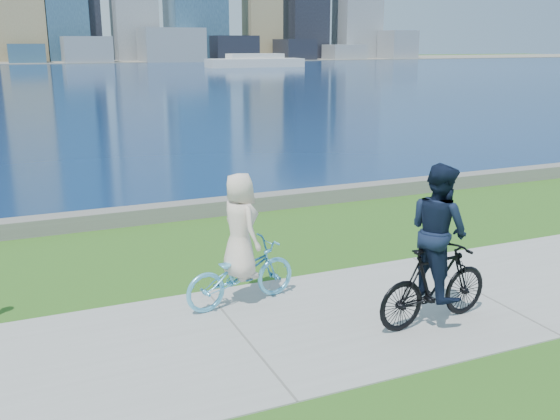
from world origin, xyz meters
The scene contains 8 objects.
ground centered at (0.00, 0.00, 0.00)m, with size 320.00×320.00×0.00m, color #275616.
concrete_path centered at (0.00, 0.00, 0.01)m, with size 80.00×3.50×0.02m, color #969792.
seawall centered at (0.00, 6.20, 0.17)m, with size 90.00×0.50×0.35m, color slate.
bay_water centered at (0.00, 72.00, 0.00)m, with size 320.00×131.00×0.01m, color #0B234A.
far_shore centered at (0.00, 130.00, 0.06)m, with size 320.00×30.00×0.12m, color slate.
ferry_far centered at (33.90, 87.05, 0.87)m, with size 15.34×4.38×2.08m.
cyclist_woman centered at (0.36, 1.07, 0.78)m, with size 0.96×1.93×2.04m.
cyclist_man centered at (2.64, -0.67, 0.99)m, with size 0.79×1.96×2.32m.
Camera 1 is at (-2.63, -7.34, 3.91)m, focal length 40.00 mm.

